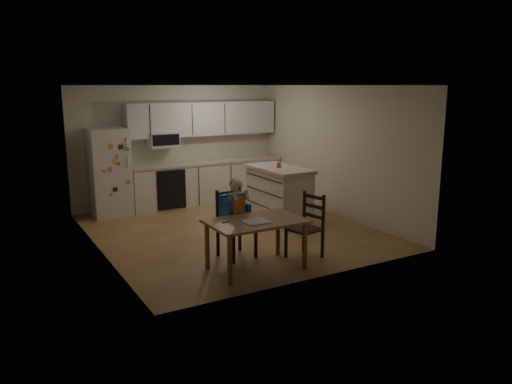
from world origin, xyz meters
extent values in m
cube|color=brown|center=(0.00, 0.00, -0.01)|extent=(4.50, 5.00, 0.01)
cube|color=beige|center=(0.00, 2.50, 1.25)|extent=(4.50, 0.02, 2.50)
cube|color=beige|center=(-2.25, 0.00, 1.25)|extent=(0.02, 5.00, 2.50)
cube|color=beige|center=(2.25, 0.00, 1.25)|extent=(0.02, 5.00, 2.50)
cube|color=white|center=(0.00, 0.00, 2.50)|extent=(4.50, 5.00, 0.01)
cube|color=silver|center=(-1.55, 2.15, 0.85)|extent=(0.72, 0.70, 1.70)
cube|color=silver|center=(0.53, 2.20, 0.43)|extent=(3.34, 0.60, 0.86)
cube|color=beige|center=(0.53, 2.19, 0.89)|extent=(3.37, 0.62, 0.05)
cube|color=black|center=(-0.39, 1.89, 0.43)|extent=(0.60, 0.02, 0.80)
cube|color=silver|center=(0.53, 2.33, 1.80)|extent=(3.34, 0.34, 0.70)
cube|color=silver|center=(-0.39, 2.30, 1.42)|extent=(0.60, 0.38, 0.33)
cube|color=silver|center=(1.04, 0.11, 0.49)|extent=(0.66, 1.32, 0.97)
cube|color=beige|center=(1.04, 0.11, 1.00)|extent=(0.73, 1.39, 0.06)
cylinder|color=red|center=(1.01, 0.07, 1.08)|extent=(0.08, 0.08, 0.10)
cube|color=brown|center=(-0.55, -1.81, 0.68)|extent=(1.31, 0.84, 0.04)
cylinder|color=brown|center=(-1.13, -2.16, 0.33)|extent=(0.07, 0.07, 0.66)
cylinder|color=brown|center=(-1.13, -1.47, 0.33)|extent=(0.07, 0.07, 0.66)
cylinder|color=brown|center=(0.02, -2.16, 0.33)|extent=(0.07, 0.07, 0.66)
cylinder|color=brown|center=(0.02, -1.47, 0.33)|extent=(0.07, 0.07, 0.66)
cube|color=silver|center=(-0.60, -1.91, 0.71)|extent=(0.34, 0.30, 0.01)
cylinder|color=#1950B3|center=(-0.98, -1.72, 0.71)|extent=(0.12, 0.06, 0.02)
cube|color=black|center=(-0.55, -1.24, 0.46)|extent=(0.50, 0.50, 0.03)
cube|color=black|center=(-0.73, -1.47, 0.22)|extent=(0.04, 0.04, 0.44)
cube|color=black|center=(-0.78, -1.07, 0.22)|extent=(0.04, 0.04, 0.44)
cube|color=black|center=(-0.33, -1.41, 0.22)|extent=(0.04, 0.04, 0.44)
cube|color=black|center=(-0.38, -1.01, 0.22)|extent=(0.04, 0.04, 0.44)
cube|color=black|center=(-0.58, -1.04, 0.74)|extent=(0.44, 0.10, 0.53)
cube|color=#1950B3|center=(-0.55, -1.24, 0.53)|extent=(0.45, 0.41, 0.11)
cube|color=#1950B3|center=(-0.58, -1.10, 0.76)|extent=(0.41, 0.12, 0.36)
cube|color=#4D5AD1|center=(-0.55, -1.26, 0.59)|extent=(0.35, 0.31, 0.02)
cube|color=#2C58B4|center=(-0.56, -1.23, 0.83)|extent=(0.25, 0.18, 0.27)
cube|color=red|center=(-0.55, -1.30, 0.82)|extent=(0.20, 0.04, 0.21)
sphere|color=beige|center=(-0.55, -1.24, 1.09)|extent=(0.20, 0.20, 0.18)
ellipsoid|color=olive|center=(-0.55, -1.24, 1.11)|extent=(0.20, 0.19, 0.15)
cube|color=black|center=(0.30, -1.76, 0.43)|extent=(0.49, 0.49, 0.03)
cube|color=black|center=(0.07, -1.61, 0.21)|extent=(0.04, 0.04, 0.42)
cube|color=black|center=(0.44, -1.54, 0.21)|extent=(0.04, 0.04, 0.42)
cube|color=black|center=(0.15, -1.99, 0.21)|extent=(0.04, 0.04, 0.42)
cube|color=black|center=(0.52, -1.91, 0.21)|extent=(0.04, 0.04, 0.42)
cube|color=black|center=(0.48, -1.72, 0.70)|extent=(0.12, 0.42, 0.50)
camera|label=1|loc=(-3.83, -7.50, 2.50)|focal=35.00mm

